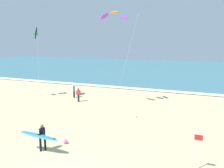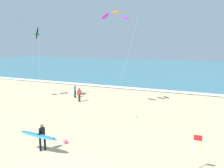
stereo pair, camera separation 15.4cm
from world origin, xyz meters
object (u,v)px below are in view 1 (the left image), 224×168
kite_delta_charcoal_far (36,33)px  bystander_blue_top (74,91)px  bystander_red_top (78,95)px  surfer_trailing (41,136)px  lifeguard_flag (194,149)px  beach_ball (65,142)px  kite_arc_amber_near (115,16)px

kite_delta_charcoal_far → bystander_blue_top: 8.00m
kite_delta_charcoal_far → bystander_red_top: size_ratio=5.28×
surfer_trailing → bystander_blue_top: 14.60m
lifeguard_flag → surfer_trailing: bearing=-171.3°
bystander_red_top → beach_ball: (5.16, -10.11, -0.67)m
kite_arc_amber_near → lifeguard_flag: (8.63, -10.06, -7.97)m
kite_delta_charcoal_far → lifeguard_flag: kite_delta_charcoal_far is taller
surfer_trailing → lifeguard_flag: (8.70, 1.32, 0.22)m
lifeguard_flag → bystander_red_top: bearing=141.8°
kite_arc_amber_near → kite_delta_charcoal_far: bearing=-176.1°
kite_arc_amber_near → bystander_red_top: 9.60m
bystander_red_top → kite_arc_amber_near: bearing=-4.4°
bystander_red_top → lifeguard_flag: 16.83m
kite_arc_amber_near → lifeguard_flag: size_ratio=4.59×
bystander_blue_top → lifeguard_flag: size_ratio=0.76×
surfer_trailing → beach_ball: size_ratio=9.24×
kite_delta_charcoal_far → beach_ball: kite_delta_charcoal_far is taller
kite_delta_charcoal_far → beach_ball: 15.46m
kite_arc_amber_near → surfer_trailing: bearing=-90.3°
kite_delta_charcoal_far → lifeguard_flag: 21.31m
bystander_blue_top → bystander_red_top: 2.19m
surfer_trailing → lifeguard_flag: bearing=8.7°
kite_arc_amber_near → beach_ball: (0.58, -9.76, -9.10)m
surfer_trailing → kite_delta_charcoal_far: size_ratio=0.31×
kite_arc_amber_near → bystander_blue_top: 10.60m
bystander_red_top → kite_delta_charcoal_far: bearing=-168.3°
kite_arc_amber_near → bystander_blue_top: size_ratio=6.06×
kite_arc_amber_near → bystander_blue_top: (-6.14, 1.89, -8.43)m
kite_delta_charcoal_far → bystander_blue_top: kite_delta_charcoal_far is taller
kite_arc_amber_near → beach_ball: bearing=-86.6°
kite_delta_charcoal_far → bystander_blue_top: size_ratio=5.28×
beach_ball → kite_arc_amber_near: bearing=93.4°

